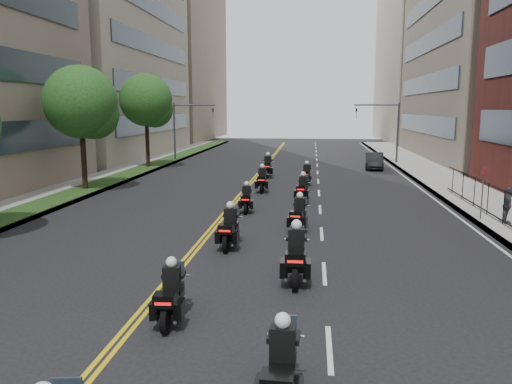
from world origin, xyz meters
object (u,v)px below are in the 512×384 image
at_px(motorcycle_1, 281,371).
at_px(motorcycle_6, 246,200).
at_px(motorcycle_9, 306,175).
at_px(motorcycle_10, 268,167).
at_px(pedestrian_c, 507,205).
at_px(motorcycle_5, 299,216).
at_px(parked_sedan, 374,161).
at_px(motorcycle_7, 303,190).
at_px(motorcycle_8, 262,181).
at_px(motorcycle_3, 296,258).
at_px(motorcycle_2, 171,296).
at_px(motorcycle_4, 230,229).

bearing_deg(motorcycle_1, motorcycle_6, 101.85).
xyz_separation_m(motorcycle_1, motorcycle_9, (0.08, 25.49, -0.02)).
bearing_deg(motorcycle_10, motorcycle_9, -49.07).
bearing_deg(pedestrian_c, motorcycle_1, 157.41).
height_order(motorcycle_5, motorcycle_6, motorcycle_5).
bearing_deg(motorcycle_10, motorcycle_6, -89.49).
bearing_deg(parked_sedan, motorcycle_9, -114.53).
height_order(motorcycle_1, motorcycle_9, motorcycle_1).
distance_m(motorcycle_7, parked_sedan, 16.87).
distance_m(motorcycle_5, motorcycle_8, 10.14).
bearing_deg(motorcycle_6, motorcycle_3, -77.92).
height_order(motorcycle_2, motorcycle_8, motorcycle_8).
bearing_deg(parked_sedan, motorcycle_6, -108.58).
relative_size(motorcycle_2, motorcycle_8, 0.92).
height_order(motorcycle_2, motorcycle_10, motorcycle_10).
distance_m(motorcycle_2, motorcycle_6, 13.04).
distance_m(motorcycle_2, motorcycle_10, 25.67).
xyz_separation_m(motorcycle_8, motorcycle_9, (2.68, 3.12, -0.04)).
height_order(motorcycle_5, motorcycle_10, motorcycle_10).
relative_size(motorcycle_4, motorcycle_8, 1.00).
height_order(motorcycle_5, motorcycle_8, motorcycle_8).
distance_m(motorcycle_8, motorcycle_10, 6.52).
bearing_deg(motorcycle_8, motorcycle_3, -82.77).
bearing_deg(motorcycle_10, motorcycle_1, -84.22).
height_order(motorcycle_8, parked_sedan, motorcycle_8).
distance_m(motorcycle_4, parked_sedan, 26.70).
bearing_deg(motorcycle_8, motorcycle_7, -51.88).
xyz_separation_m(motorcycle_3, motorcycle_10, (-2.88, 22.50, 0.01)).
bearing_deg(motorcycle_4, parked_sedan, 73.52).
bearing_deg(motorcycle_4, motorcycle_1, -74.04).
bearing_deg(motorcycle_8, motorcycle_10, 90.05).
bearing_deg(motorcycle_3, motorcycle_6, 105.35).
height_order(motorcycle_4, motorcycle_9, motorcycle_4).
bearing_deg(pedestrian_c, parked_sedan, 17.91).
bearing_deg(motorcycle_10, pedestrian_c, -50.87).
xyz_separation_m(motorcycle_2, pedestrian_c, (11.77, 11.15, 0.32)).
bearing_deg(parked_sedan, motorcycle_5, -98.73).
relative_size(motorcycle_4, motorcycle_5, 1.04).
bearing_deg(motorcycle_10, motorcycle_5, -80.12).
bearing_deg(motorcycle_3, motorcycle_7, 89.81).
xyz_separation_m(motorcycle_5, motorcycle_8, (-2.55, 9.82, 0.02)).
bearing_deg(motorcycle_9, motorcycle_7, -84.10).
bearing_deg(motorcycle_1, motorcycle_2, 133.89).
bearing_deg(parked_sedan, motorcycle_10, -138.04).
height_order(motorcycle_4, pedestrian_c, pedestrian_c).
distance_m(motorcycle_6, motorcycle_8, 6.12).
distance_m(motorcycle_5, motorcycle_6, 4.60).
height_order(motorcycle_10, parked_sedan, motorcycle_10).
relative_size(motorcycle_8, motorcycle_10, 0.92).
relative_size(motorcycle_6, motorcycle_9, 0.95).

